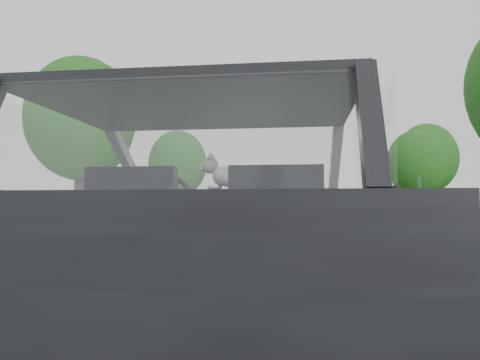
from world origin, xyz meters
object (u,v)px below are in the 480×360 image
(subject_car, at_px, (215,230))
(cat, at_px, (246,177))
(highway_sign, at_px, (420,200))
(other_car, at_px, (281,211))

(subject_car, relative_size, cat, 6.40)
(cat, relative_size, highway_sign, 0.24)
(other_car, distance_m, highway_sign, 8.04)
(subject_car, bearing_deg, other_car, 91.27)
(subject_car, distance_m, cat, 0.69)
(cat, distance_m, other_car, 20.50)
(subject_car, height_order, cat, subject_car)
(cat, relative_size, other_car, 0.15)
(other_car, bearing_deg, highway_sign, 13.78)
(other_car, relative_size, highway_sign, 1.64)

